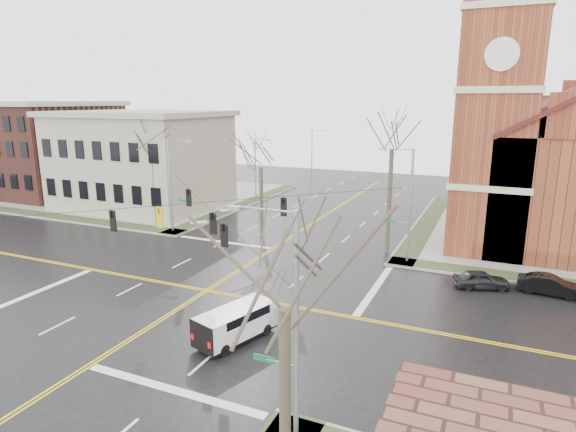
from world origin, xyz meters
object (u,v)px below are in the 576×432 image
at_px(signal_pole_nw, 171,183).
at_px(tree_ne, 392,142).
at_px(signal_pole_se, 292,324).
at_px(tree_se, 285,295).
at_px(tree_nw_near, 261,163).
at_px(tree_nw_far, 152,146).
at_px(cargo_van, 238,321).
at_px(parked_car_b, 550,285).
at_px(parked_car_a, 481,279).
at_px(streetlight_north_a, 256,167).
at_px(streetlight_north_b, 313,152).
at_px(signal_pole_ne, 408,202).

distance_m(signal_pole_nw, tree_ne, 21.31).
bearing_deg(signal_pole_se, signal_pole_nw, 134.55).
bearing_deg(tree_se, tree_nw_near, 118.19).
height_order(tree_nw_far, tree_se, tree_nw_far).
bearing_deg(tree_nw_near, tree_ne, -1.91).
bearing_deg(cargo_van, parked_car_b, 58.70).
bearing_deg(cargo_van, parked_car_a, 66.13).
bearing_deg(streetlight_north_a, tree_nw_far, -105.47).
bearing_deg(tree_ne, parked_car_a, -35.59).
xyz_separation_m(tree_nw_near, tree_se, (15.20, -28.36, 0.28)).
distance_m(streetlight_north_a, tree_ne, 25.16).
height_order(parked_car_b, tree_nw_near, tree_nw_near).
xyz_separation_m(signal_pole_se, parked_car_b, (10.14, 20.26, -4.29)).
distance_m(parked_car_b, tree_nw_far, 37.27).
relative_size(signal_pole_nw, parked_car_a, 2.42).
height_order(cargo_van, tree_nw_far, tree_nw_far).
relative_size(signal_pole_se, tree_nw_near, 0.93).
relative_size(signal_pole_nw, cargo_van, 1.78).
relative_size(cargo_van, tree_ne, 0.39).
xyz_separation_m(tree_nw_far, tree_se, (27.07, -27.47, -0.93)).
xyz_separation_m(signal_pole_nw, parked_car_b, (32.79, -2.74, -4.29)).
relative_size(streetlight_north_a, tree_ne, 0.61).
height_order(parked_car_a, tree_ne, tree_ne).
bearing_deg(tree_nw_far, signal_pole_nw, -25.86).
bearing_deg(tree_se, tree_ne, 95.94).
xyz_separation_m(parked_car_b, tree_se, (-9.15, -23.06, 6.63)).
height_order(signal_pole_se, streetlight_north_b, signal_pole_se).
bearing_deg(tree_nw_far, tree_se, -45.41).
height_order(streetlight_north_a, parked_car_a, streetlight_north_a).
bearing_deg(parked_car_b, tree_nw_near, 82.54).
height_order(parked_car_a, parked_car_b, parked_car_b).
distance_m(streetlight_north_b, parked_car_a, 48.81).
relative_size(cargo_van, tree_nw_near, 0.52).
height_order(streetlight_north_b, tree_se, tree_se).
relative_size(tree_nw_far, tree_nw_near, 1.18).
height_order(tree_nw_near, tree_ne, tree_ne).
xyz_separation_m(streetlight_north_b, tree_nw_far, (-4.11, -34.83, 3.76)).
relative_size(parked_car_b, tree_ne, 0.31).
relative_size(parked_car_b, tree_nw_far, 0.35).
distance_m(signal_pole_nw, cargo_van, 23.87).
bearing_deg(tree_nw_far, cargo_van, -42.19).
height_order(parked_car_b, tree_nw_far, tree_nw_far).
bearing_deg(tree_nw_far, parked_car_a, -9.03).
bearing_deg(streetlight_north_a, signal_pole_ne, -36.90).
bearing_deg(streetlight_north_b, tree_nw_near, -77.11).
distance_m(signal_pole_ne, tree_nw_near, 14.58).
relative_size(cargo_van, parked_car_b, 1.26).
xyz_separation_m(signal_pole_ne, cargo_van, (-5.93, -16.60, -3.89)).
distance_m(signal_pole_se, tree_se, 3.78).
relative_size(signal_pole_se, tree_ne, 0.69).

